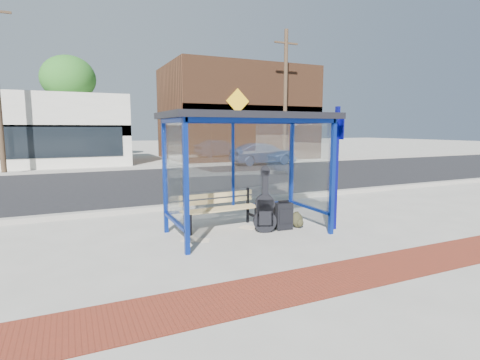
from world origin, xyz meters
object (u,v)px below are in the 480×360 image
bench (220,207)px  parked_car (263,154)px  suitcase (283,216)px  guitar_bag (265,210)px  backpack (297,220)px  fire_hydrant (294,155)px

bench → parked_car: bearing=55.0°
bench → suitcase: (1.18, -0.67, -0.17)m
bench → guitar_bag: (0.71, -0.70, 0.02)m
suitcase → backpack: bearing=3.4°
guitar_bag → fire_hydrant: 17.21m
parked_car → bench: bearing=149.2°
bench → backpack: (1.53, -0.67, -0.29)m
parked_car → fire_hydrant: (3.00, 1.38, -0.25)m
bench → fire_hydrant: bench is taller
fire_hydrant → guitar_bag: bearing=-124.6°
fire_hydrant → bench: bearing=-127.9°
bench → parked_car: parked_car is taller
suitcase → fire_hydrant: 16.92m
guitar_bag → parked_car: bearing=82.4°
parked_car → guitar_bag: bearing=153.1°
bench → guitar_bag: size_ratio=1.33×
bench → suitcase: bench is taller
bench → guitar_bag: bearing=-47.6°
guitar_bag → bench: bearing=155.9°
suitcase → fire_hydrant: (9.31, 14.13, 0.09)m
fire_hydrant → parked_car: bearing=-155.3°
backpack → parked_car: 14.09m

